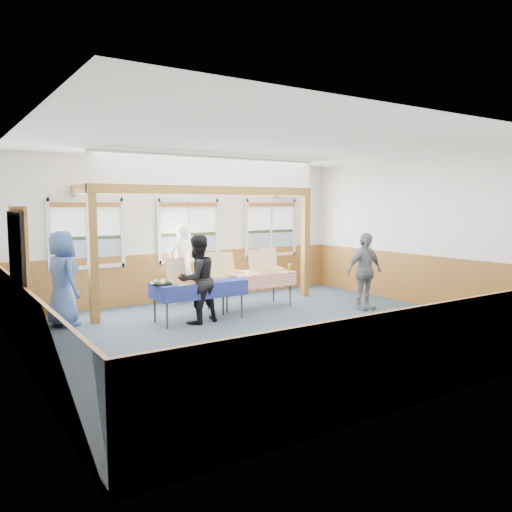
{
  "coord_description": "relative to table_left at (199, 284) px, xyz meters",
  "views": [
    {
      "loc": [
        -4.99,
        -6.98,
        2.21
      ],
      "look_at": [
        0.24,
        1.0,
        1.21
      ],
      "focal_mm": 35.0,
      "sensor_mm": 36.0,
      "label": 1
    }
  ],
  "objects": [
    {
      "name": "floor",
      "position": [
        0.79,
        -1.41,
        -0.7
      ],
      "size": [
        8.0,
        8.0,
        0.0
      ],
      "primitive_type": "plane",
      "color": "#2B3B47",
      "rests_on": "ground"
    },
    {
      "name": "drink_glass",
      "position": [
        2.28,
        0.18,
        0.14
      ],
      "size": [
        0.07,
        0.07,
        0.15
      ],
      "primitive_type": "cylinder",
      "color": "olive",
      "rests_on": "table_right"
    },
    {
      "name": "wall_front",
      "position": [
        0.79,
        -4.91,
        0.9
      ],
      "size": [
        8.0,
        0.0,
        8.0
      ],
      "primitive_type": "plane",
      "rotation": [
        -1.57,
        0.0,
        0.0
      ],
      "color": "silver",
      "rests_on": "floor"
    },
    {
      "name": "cross_beam",
      "position": [
        0.79,
        0.89,
        1.79
      ],
      "size": [
        5.15,
        0.18,
        0.18
      ],
      "primitive_type": "cube",
      "color": "brown",
      "rests_on": "post_left"
    },
    {
      "name": "veggie_tray",
      "position": [
        -0.75,
        -0.0,
        0.09
      ],
      "size": [
        0.39,
        0.39,
        0.09
      ],
      "color": "black",
      "rests_on": "table_left"
    },
    {
      "name": "wall_right",
      "position": [
        4.79,
        -1.41,
        0.9
      ],
      "size": [
        0.0,
        8.0,
        8.0
      ],
      "primitive_type": "plane",
      "rotation": [
        1.57,
        0.0,
        -1.57
      ],
      "color": "silver",
      "rests_on": "floor"
    },
    {
      "name": "wainscot_front",
      "position": [
        0.79,
        -4.89,
        -0.15
      ],
      "size": [
        7.98,
        0.05,
        1.1
      ],
      "primitive_type": "cube",
      "color": "brown",
      "rests_on": "floor"
    },
    {
      "name": "cased_opening",
      "position": [
        -3.17,
        -0.51,
        0.35
      ],
      "size": [
        0.06,
        1.3,
        2.1
      ],
      "primitive_type": "cube",
      "color": "#343434",
      "rests_on": "wall_left"
    },
    {
      "name": "ceiling",
      "position": [
        0.79,
        -1.41,
        2.5
      ],
      "size": [
        8.0,
        8.0,
        0.0
      ],
      "primitive_type": "plane",
      "rotation": [
        3.14,
        0.0,
        0.0
      ],
      "color": "white",
      "rests_on": "wall_back"
    },
    {
      "name": "post_left",
      "position": [
        -1.71,
        0.89,
        0.5
      ],
      "size": [
        0.15,
        0.15,
        2.4
      ],
      "primitive_type": "cube",
      "color": "brown",
      "rests_on": "floor"
    },
    {
      "name": "wall_back",
      "position": [
        0.79,
        2.09,
        0.9
      ],
      "size": [
        8.0,
        0.0,
        8.0
      ],
      "primitive_type": "plane",
      "rotation": [
        1.57,
        0.0,
        0.0
      ],
      "color": "silver",
      "rests_on": "floor"
    },
    {
      "name": "wall_left",
      "position": [
        -3.21,
        -1.41,
        0.9
      ],
      "size": [
        0.0,
        8.0,
        8.0
      ],
      "primitive_type": "plane",
      "rotation": [
        1.57,
        0.0,
        1.57
      ],
      "color": "silver",
      "rests_on": "floor"
    },
    {
      "name": "woman_white",
      "position": [
        0.43,
        1.69,
        0.18
      ],
      "size": [
        0.71,
        0.55,
        1.76
      ],
      "primitive_type": "imported",
      "rotation": [
        0.0,
        0.0,
        3.35
      ],
      "color": "white",
      "rests_on": "floor"
    },
    {
      "name": "window_left",
      "position": [
        -1.51,
        2.04,
        0.98
      ],
      "size": [
        1.56,
        0.1,
        1.46
      ],
      "color": "silver",
      "rests_on": "wall_back"
    },
    {
      "name": "table_left",
      "position": [
        0.0,
        0.0,
        0.0
      ],
      "size": [
        1.83,
        1.05,
        0.76
      ],
      "rotation": [
        0.0,
        0.0,
        0.16
      ],
      "color": "#343434",
      "rests_on": "floor"
    },
    {
      "name": "pizza_box_a",
      "position": [
        -0.4,
        -0.11,
        0.13
      ],
      "size": [
        0.46,
        0.54,
        0.45
      ],
      "rotation": [
        0.0,
        0.0,
        0.1
      ],
      "color": "#D7B78F",
      "rests_on": "table_left"
    },
    {
      "name": "pizza_box_e",
      "position": [
        1.68,
        0.35,
        0.13
      ],
      "size": [
        0.47,
        0.55,
        0.47
      ],
      "rotation": [
        0.0,
        0.0,
        -0.08
      ],
      "color": "#D7B78F",
      "rests_on": "table_right"
    },
    {
      "name": "table_right",
      "position": [
        1.43,
        0.43,
        0.0
      ],
      "size": [
        2.0,
        1.33,
        0.76
      ],
      "rotation": [
        0.0,
        0.0,
        -0.29
      ],
      "color": "#343434",
      "rests_on": "floor"
    },
    {
      "name": "man_blue",
      "position": [
        -2.25,
        0.99,
        0.17
      ],
      "size": [
        0.71,
        0.94,
        1.73
      ],
      "primitive_type": "imported",
      "rotation": [
        0.0,
        0.0,
        1.78
      ],
      "color": "#365087",
      "rests_on": "floor"
    },
    {
      "name": "pizza_box_f",
      "position": [
        2.08,
        0.57,
        0.13
      ],
      "size": [
        0.51,
        0.58,
        0.46
      ],
      "rotation": [
        0.0,
        0.0,
        -0.19
      ],
      "color": "#D7B78F",
      "rests_on": "table_right"
    },
    {
      "name": "person_grey",
      "position": [
        3.35,
        -1.0,
        0.11
      ],
      "size": [
        0.95,
        0.4,
        1.62
      ],
      "primitive_type": "imported",
      "rotation": [
        0.0,
        0.0,
        0.0
      ],
      "color": "slate",
      "rests_on": "floor"
    },
    {
      "name": "window_right",
      "position": [
        3.09,
        2.04,
        0.98
      ],
      "size": [
        1.56,
        0.1,
        1.46
      ],
      "color": "silver",
      "rests_on": "wall_back"
    },
    {
      "name": "post_right",
      "position": [
        3.29,
        0.89,
        0.5
      ],
      "size": [
        0.15,
        0.15,
        2.4
      ],
      "primitive_type": "cube",
      "color": "brown",
      "rests_on": "floor"
    },
    {
      "name": "pizza_box_b",
      "position": [
        0.34,
        0.16,
        0.13
      ],
      "size": [
        0.51,
        0.58,
        0.47
      ],
      "rotation": [
        0.0,
        0.0,
        0.17
      ],
      "color": "#D7B78F",
      "rests_on": "table_left"
    },
    {
      "name": "window_mid",
      "position": [
        0.79,
        2.04,
        0.98
      ],
      "size": [
        1.56,
        0.1,
        1.46
      ],
      "color": "silver",
      "rests_on": "wall_back"
    },
    {
      "name": "wainscot_left",
      "position": [
        -3.19,
        -1.41,
        -0.15
      ],
      "size": [
        0.05,
        6.98,
        1.1
      ],
      "primitive_type": "cube",
      "color": "brown",
      "rests_on": "floor"
    },
    {
      "name": "wainscot_back",
      "position": [
        0.79,
        2.06,
        -0.15
      ],
      "size": [
        7.98,
        0.05,
        1.1
      ],
      "primitive_type": "cube",
      "color": "brown",
      "rests_on": "floor"
    },
    {
      "name": "wainscot_right",
      "position": [
        4.76,
        -1.41,
        -0.15
      ],
      "size": [
        0.05,
        6.98,
        1.1
      ],
      "primitive_type": "cube",
      "color": "brown",
      "rests_on": "floor"
    },
    {
      "name": "woman_black",
      "position": [
        -0.12,
        -0.18,
        0.13
      ],
      "size": [
        0.9,
        0.76,
        1.65
      ],
      "primitive_type": "imported",
      "rotation": [
        0.0,
        0.0,
        3.33
      ],
      "color": "black",
      "rests_on": "floor"
    },
    {
      "name": "pizza_box_c",
      "position": [
        0.68,
        0.33,
        0.13
      ],
      "size": [
        0.46,
        0.55,
        0.46
      ],
      "rotation": [
        0.0,
        0.0,
        -0.07
      ],
      "color": "#D7B78F",
      "rests_on": "table_right"
    },
    {
      "name": "pizza_box_d",
      "position": [
        1.07,
        0.62,
        0.13
      ],
      "size": [
        0.42,
        0.5,
        0.42
      ],
      "rotation": [
        0.0,
        0.0,
        0.09
      ],
      "color": "#D7B78F",
      "rests_on": "table_right"
    }
  ]
}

